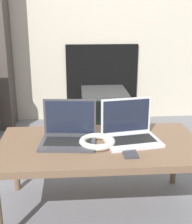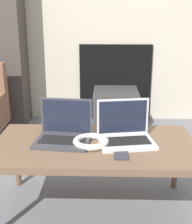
% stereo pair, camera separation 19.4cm
% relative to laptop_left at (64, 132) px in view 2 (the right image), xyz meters
% --- Properties ---
extents(table, '(1.10, 0.58, 0.41)m').
position_rel_laptop_left_xyz_m(table, '(0.17, -0.04, -0.08)').
color(table, brown).
rests_on(table, ground_plane).
extents(laptop_left, '(0.31, 0.25, 0.22)m').
position_rel_laptop_left_xyz_m(laptop_left, '(0.00, 0.00, 0.00)').
color(laptop_left, '#38383D').
rests_on(laptop_left, table).
extents(laptop_right, '(0.32, 0.26, 0.22)m').
position_rel_laptop_left_xyz_m(laptop_right, '(0.34, -0.00, 0.00)').
color(laptop_right, silver).
rests_on(laptop_right, table).
extents(headphones, '(0.19, 0.19, 0.04)m').
position_rel_laptop_left_xyz_m(headphones, '(0.15, -0.06, -0.03)').
color(headphones, beige).
rests_on(headphones, table).
extents(phone, '(0.07, 0.13, 0.01)m').
position_rel_laptop_left_xyz_m(phone, '(0.30, -0.18, -0.04)').
color(phone, '#333338').
rests_on(phone, table).
extents(tv, '(0.43, 0.48, 0.37)m').
position_rel_laptop_left_xyz_m(tv, '(0.33, 1.32, -0.28)').
color(tv, '#383838').
rests_on(tv, ground_plane).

